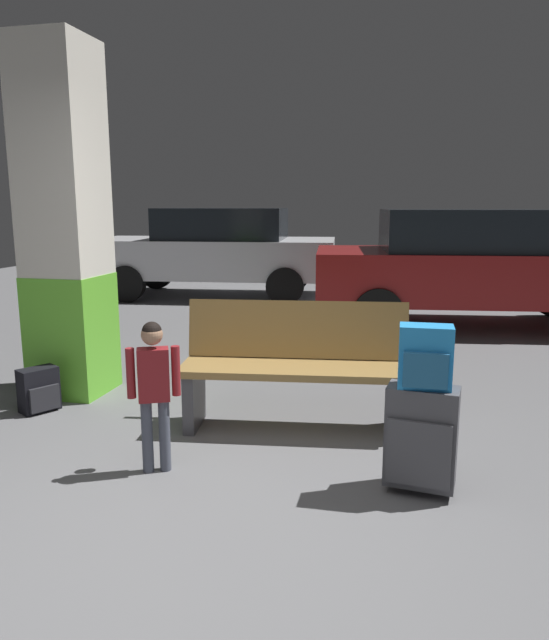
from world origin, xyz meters
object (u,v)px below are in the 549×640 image
(backpack_bright, at_px, (425,358))
(parked_car_near, at_px, (473,265))
(bench, at_px, (295,367))
(backpack_dark_floor, at_px, (39,390))
(structural_pillar, at_px, (65,225))
(suitcase, at_px, (421,437))
(parked_car_far, at_px, (217,250))
(child, at_px, (153,381))

(backpack_bright, height_order, parked_car_near, parked_car_near)
(bench, height_order, backpack_dark_floor, bench)
(structural_pillar, xyz_separation_m, backpack_bright, (2.85, -1.20, -0.64))
(backpack_bright, height_order, backpack_dark_floor, backpack_bright)
(bench, relative_size, parked_car_near, 0.39)
(suitcase, bearing_deg, backpack_dark_floor, 166.40)
(structural_pillar, relative_size, backpack_bright, 8.36)
(structural_pillar, xyz_separation_m, suitcase, (2.85, -1.20, -1.09))
(parked_car_near, relative_size, parked_car_far, 1.01)
(bench, xyz_separation_m, suitcase, (0.87, -0.83, -0.12))
(suitcase, bearing_deg, parked_car_near, 82.02)
(backpack_dark_floor, bearing_deg, backpack_bright, -13.60)
(structural_pillar, relative_size, backpack_dark_floor, 8.36)
(structural_pillar, xyz_separation_m, parked_car_near, (3.53, 3.67, -0.61))
(backpack_bright, bearing_deg, bench, 136.20)
(parked_car_far, bearing_deg, bench, -66.46)
(backpack_dark_floor, bearing_deg, bench, 4.07)
(backpack_dark_floor, bearing_deg, suitcase, -13.60)
(structural_pillar, height_order, backpack_dark_floor, structural_pillar)
(structural_pillar, xyz_separation_m, parked_car_far, (-0.53, 5.41, -0.61))
(child, relative_size, parked_car_far, 0.21)
(structural_pillar, distance_m, child, 2.02)
(structural_pillar, xyz_separation_m, child, (1.32, -1.28, -0.85))
(child, distance_m, parked_car_far, 6.94)
(suitcase, relative_size, backpack_dark_floor, 1.78)
(parked_car_near, bearing_deg, suitcase, -97.98)
(structural_pillar, distance_m, bench, 2.24)
(parked_car_far, bearing_deg, backpack_bright, -62.88)
(structural_pillar, height_order, parked_car_far, structural_pillar)
(parked_car_near, xyz_separation_m, parked_car_far, (-4.06, 1.73, 0.00))
(structural_pillar, xyz_separation_m, backpack_dark_floor, (0.00, -0.51, -1.24))
(child, height_order, parked_car_far, parked_car_far)
(bench, xyz_separation_m, backpack_dark_floor, (-1.98, -0.14, -0.28))
(backpack_dark_floor, bearing_deg, parked_car_far, 95.15)
(parked_car_near, height_order, parked_car_far, same)
(child, bearing_deg, bench, 53.87)
(bench, xyz_separation_m, child, (-0.67, -0.91, 0.12))
(structural_pillar, distance_m, suitcase, 3.28)
(backpack_bright, height_order, parked_car_far, parked_car_far)
(child, xyz_separation_m, parked_car_near, (2.21, 4.95, 0.24))
(suitcase, xyz_separation_m, backpack_dark_floor, (-2.85, 0.69, -0.15))
(structural_pillar, distance_m, backpack_dark_floor, 1.34)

